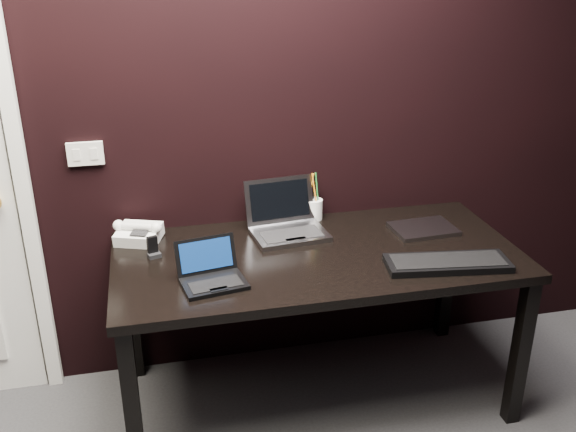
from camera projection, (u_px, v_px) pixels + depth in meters
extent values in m
plane|color=black|center=(229.00, 104.00, 2.78)|extent=(4.00, 0.00, 4.00)
cube|color=white|center=(22.00, 181.00, 2.68)|extent=(0.06, 0.05, 2.11)
cube|color=silver|center=(85.00, 154.00, 2.71)|extent=(0.15, 0.02, 0.10)
cube|color=silver|center=(77.00, 155.00, 2.70)|extent=(0.03, 0.01, 0.05)
cube|color=silver|center=(94.00, 154.00, 2.71)|extent=(0.03, 0.01, 0.05)
cube|color=black|center=(317.00, 257.00, 2.71)|extent=(1.70, 0.80, 0.04)
cube|color=black|center=(132.00, 409.00, 2.38)|extent=(0.06, 0.06, 0.70)
cube|color=black|center=(520.00, 353.00, 2.70)|extent=(0.06, 0.06, 0.70)
cube|color=black|center=(132.00, 311.00, 3.01)|extent=(0.06, 0.06, 0.70)
cube|color=black|center=(447.00, 275.00, 3.33)|extent=(0.06, 0.06, 0.70)
cube|color=black|center=(214.00, 284.00, 2.43)|extent=(0.26, 0.20, 0.02)
cube|color=black|center=(216.00, 284.00, 2.41)|extent=(0.21, 0.12, 0.00)
cube|color=black|center=(219.00, 289.00, 2.38)|extent=(0.07, 0.04, 0.00)
cube|color=black|center=(206.00, 255.00, 2.49)|extent=(0.24, 0.09, 0.14)
cube|color=#0A204D|center=(206.00, 255.00, 2.49)|extent=(0.21, 0.07, 0.11)
cube|color=gray|center=(290.00, 234.00, 2.85)|extent=(0.34, 0.27, 0.02)
cube|color=black|center=(292.00, 234.00, 2.82)|extent=(0.28, 0.16, 0.00)
cube|color=gray|center=(296.00, 240.00, 2.76)|extent=(0.09, 0.05, 0.00)
cube|color=gray|center=(279.00, 200.00, 2.93)|extent=(0.33, 0.10, 0.20)
cube|color=black|center=(280.00, 200.00, 2.92)|extent=(0.28, 0.07, 0.16)
cube|color=black|center=(447.00, 263.00, 2.58)|extent=(0.51, 0.23, 0.03)
cube|color=black|center=(448.00, 260.00, 2.57)|extent=(0.46, 0.19, 0.00)
cube|color=gray|center=(423.00, 229.00, 2.90)|extent=(0.29, 0.22, 0.02)
cube|color=white|center=(139.00, 235.00, 2.79)|extent=(0.22, 0.22, 0.08)
cylinder|color=silver|center=(137.00, 227.00, 2.77)|extent=(0.17, 0.09, 0.04)
sphere|color=white|center=(119.00, 225.00, 2.78)|extent=(0.06, 0.06, 0.05)
sphere|color=white|center=(156.00, 228.00, 2.76)|extent=(0.06, 0.06, 0.05)
cube|color=black|center=(139.00, 233.00, 2.74)|extent=(0.08, 0.07, 0.01)
cube|color=black|center=(152.00, 246.00, 2.65)|extent=(0.05, 0.03, 0.09)
cube|color=black|center=(154.00, 255.00, 2.66)|extent=(0.06, 0.05, 0.02)
cylinder|color=white|center=(314.00, 209.00, 3.01)|extent=(0.09, 0.09, 0.10)
cylinder|color=orange|center=(311.00, 188.00, 2.97)|extent=(0.02, 0.03, 0.15)
cylinder|color=#227F30|center=(317.00, 188.00, 2.97)|extent=(0.02, 0.02, 0.15)
cylinder|color=black|center=(314.00, 187.00, 2.98)|extent=(0.01, 0.01, 0.15)
cylinder|color=orange|center=(314.00, 189.00, 2.96)|extent=(0.03, 0.03, 0.15)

